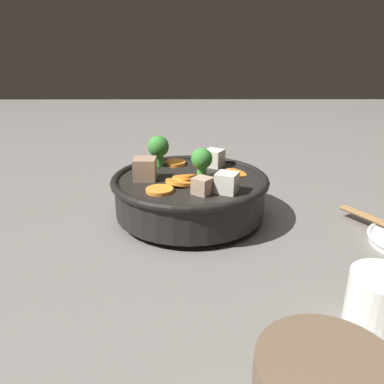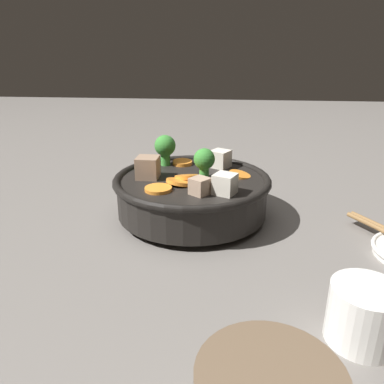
# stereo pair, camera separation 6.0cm
# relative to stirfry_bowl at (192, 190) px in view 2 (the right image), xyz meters

# --- Properties ---
(ground_plane) EXTENTS (3.00, 3.00, 0.00)m
(ground_plane) POSITION_rel_stirfry_bowl_xyz_m (0.00, 0.00, -0.05)
(ground_plane) COLOR slate
(stirfry_bowl) EXTENTS (0.25, 0.25, 0.12)m
(stirfry_bowl) POSITION_rel_stirfry_bowl_xyz_m (0.00, 0.00, 0.00)
(stirfry_bowl) COLOR black
(stirfry_bowl) RESTS_ON ground_plane
(tea_cup) EXTENTS (0.07, 0.07, 0.06)m
(tea_cup) POSITION_rel_stirfry_bowl_xyz_m (0.26, 0.19, -0.02)
(tea_cup) COLOR white
(tea_cup) RESTS_ON ground_plane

